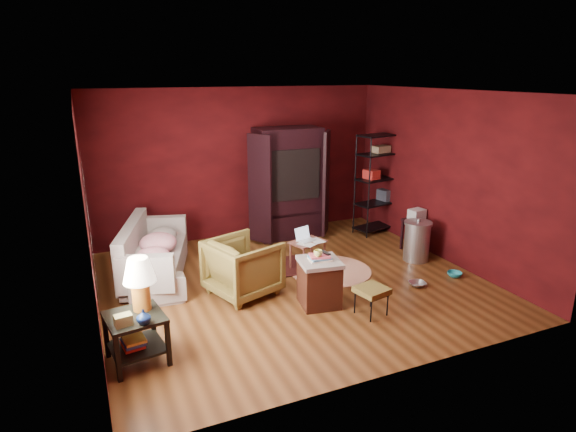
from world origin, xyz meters
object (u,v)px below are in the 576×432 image
hamper (319,282)px  tv_armoire (288,181)px  sofa (151,256)px  side_table (137,301)px  armchair (243,264)px  laptop_desk (307,244)px  wire_shelving (380,179)px

hamper → tv_armoire: (0.77, 2.81, 0.74)m
sofa → tv_armoire: 3.01m
side_table → armchair: bearing=35.0°
hamper → armchair: bearing=138.5°
armchair → side_table: (-1.55, -1.09, 0.25)m
sofa → hamper: bearing=-127.9°
armchair → side_table: side_table is taller
sofa → laptop_desk: 2.43m
hamper → laptop_desk: size_ratio=1.12×
sofa → armchair: 1.52m
side_table → laptop_desk: size_ratio=1.75×
sofa → hamper: 2.63m
sofa → laptop_desk: size_ratio=2.93×
sofa → hamper: size_ratio=2.61×
sofa → wire_shelving: bearing=-78.5°
side_table → tv_armoire: 4.48m
hamper → wire_shelving: (2.51, 2.37, 0.72)m
tv_armoire → sofa: bearing=-157.4°
laptop_desk → tv_armoire: 1.76m
armchair → wire_shelving: bearing=-82.9°
armchair → hamper: 1.12m
side_table → hamper: side_table is taller
laptop_desk → hamper: bearing=-126.8°
armchair → laptop_desk: armchair is taller
side_table → laptop_desk: (2.79, 1.57, -0.29)m
armchair → tv_armoire: bearing=-56.6°
laptop_desk → wire_shelving: wire_shelving is taller
laptop_desk → tv_armoire: (0.36, 1.59, 0.67)m
wire_shelving → tv_armoire: bearing=154.4°
side_table → tv_armoire: size_ratio=0.56×
tv_armoire → hamper: bearing=-103.9°
hamper → tv_armoire: 3.00m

